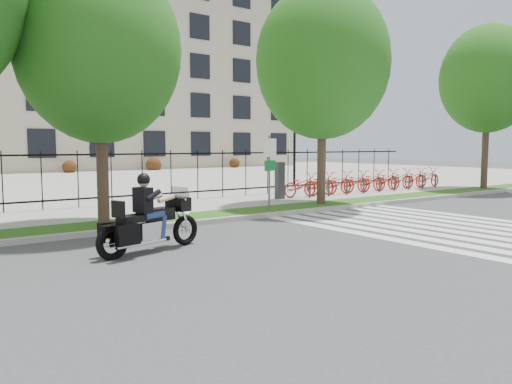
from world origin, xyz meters
TOP-DOWN VIEW (x-y plane):
  - ground at (0.00, 0.00)m, footprint 120.00×120.00m
  - curb at (0.00, 4.10)m, footprint 60.00×0.20m
  - grass_verge at (0.00, 4.95)m, footprint 60.00×1.50m
  - sidewalk at (0.00, 7.45)m, footprint 60.00×3.50m
  - plaza at (0.00, 25.00)m, footprint 80.00×34.00m
  - crosswalk_stripes at (4.83, 0.00)m, footprint 5.70×8.00m
  - iron_fence at (0.00, 9.20)m, footprint 30.00×0.06m
  - lamp_post_right at (10.00, 12.00)m, footprint 1.06×0.70m
  - street_tree_1 at (-3.01, 4.95)m, footprint 4.38×4.38m
  - street_tree_2 at (5.24, 4.95)m, footprint 4.91×4.91m
  - street_tree_3 at (16.62, 4.95)m, footprint 4.68×4.68m
  - bike_share_station at (10.62, 7.20)m, footprint 11.15×0.88m
  - sign_pole_regulatory at (2.51, 4.58)m, footprint 0.50×0.09m
  - motorcycle_rider at (-3.20, 1.48)m, footprint 2.66×1.12m

SIDE VIEW (x-z plane):
  - ground at x=0.00m, z-range 0.00..0.00m
  - crosswalk_stripes at x=4.83m, z-range 0.00..0.01m
  - plaza at x=0.00m, z-range 0.00..0.10m
  - curb at x=0.00m, z-range 0.00..0.15m
  - grass_verge at x=0.00m, z-range 0.00..0.15m
  - sidewalk at x=0.00m, z-range 0.00..0.15m
  - bike_share_station at x=10.62m, z-range -0.09..1.41m
  - motorcycle_rider at x=-3.20m, z-range -0.35..1.74m
  - iron_fence at x=0.00m, z-range 0.15..2.15m
  - sign_pole_regulatory at x=2.51m, z-range 0.49..2.99m
  - lamp_post_right at x=10.00m, z-range 1.08..5.33m
  - street_tree_1 at x=-3.01m, z-range 1.25..8.50m
  - street_tree_2 at x=5.24m, z-range 1.34..9.37m
  - street_tree_3 at x=16.62m, z-range 1.54..9.72m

